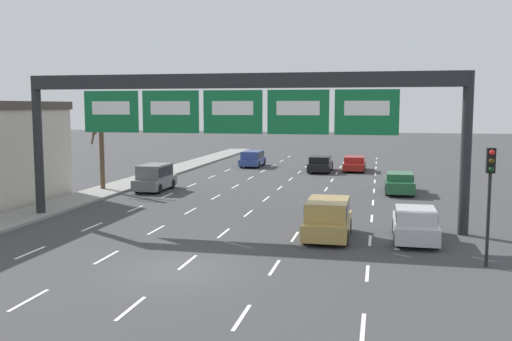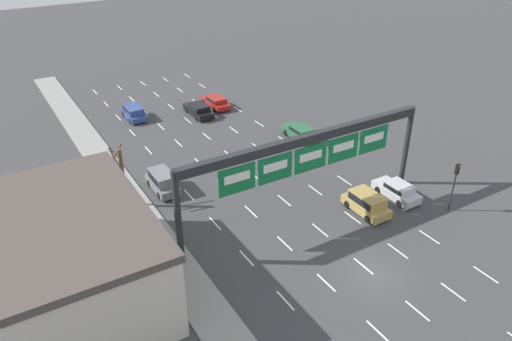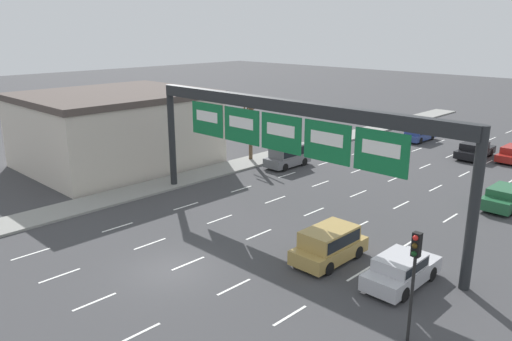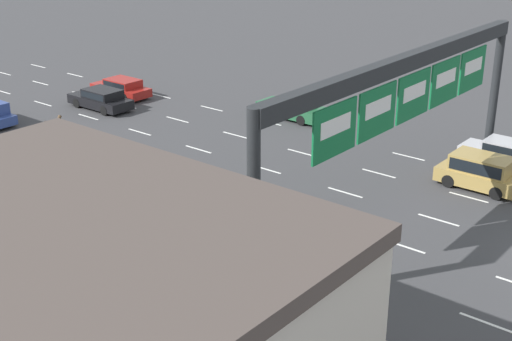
% 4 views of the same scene
% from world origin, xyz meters
% --- Properties ---
extents(ground_plane, '(220.00, 220.00, 0.00)m').
position_xyz_m(ground_plane, '(0.00, 0.00, 0.00)').
color(ground_plane, '#3D3D3F').
extents(lane_dashes, '(13.32, 67.00, 0.01)m').
position_xyz_m(lane_dashes, '(0.00, 13.50, 0.00)').
color(lane_dashes, white).
rests_on(lane_dashes, ground_plane).
extents(sign_gantry, '(21.87, 0.70, 7.37)m').
position_xyz_m(sign_gantry, '(-0.00, 8.03, 6.03)').
color(sign_gantry, '#232628').
rests_on(sign_gantry, ground_plane).
extents(car_silver, '(1.84, 4.28, 1.44)m').
position_xyz_m(car_silver, '(8.49, 6.41, 0.77)').
color(car_silver, '#B7B7BC').
rests_on(car_silver, ground_plane).
extents(suv_blue, '(1.89, 4.26, 1.52)m').
position_xyz_m(suv_blue, '(-5.09, 34.76, 0.85)').
color(suv_blue, navy).
rests_on(suv_blue, ground_plane).
extents(car_black, '(1.94, 4.81, 1.41)m').
position_xyz_m(car_black, '(1.78, 31.75, 0.75)').
color(car_black, black).
rests_on(car_black, ground_plane).
extents(car_green, '(1.88, 4.60, 1.40)m').
position_xyz_m(car_green, '(8.27, 20.33, 0.75)').
color(car_green, '#235B38').
rests_on(car_green, ground_plane).
extents(car_red, '(1.89, 4.68, 1.32)m').
position_xyz_m(car_red, '(4.72, 33.06, 0.71)').
color(car_red, maroon).
rests_on(car_red, ground_plane).
extents(suv_grey, '(1.80, 4.11, 1.82)m').
position_xyz_m(suv_grey, '(-8.22, 17.87, 1.01)').
color(suv_grey, slate).
rests_on(suv_grey, ground_plane).
extents(suv_gold, '(1.95, 4.13, 1.72)m').
position_xyz_m(suv_gold, '(4.75, 6.10, 0.96)').
color(suv_gold, '#A88947').
rests_on(suv_gold, ground_plane).
extents(traffic_light_near_gantry, '(0.30, 0.35, 4.33)m').
position_xyz_m(traffic_light_near_gantry, '(10.80, 2.76, 3.11)').
color(traffic_light_near_gantry, black).
rests_on(traffic_light_near_gantry, ground_plane).
extents(tree_bare_closest, '(1.41, 1.71, 5.37)m').
position_xyz_m(tree_bare_closest, '(-11.82, 17.12, 3.06)').
color(tree_bare_closest, brown).
rests_on(tree_bare_closest, sidewalk_left).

